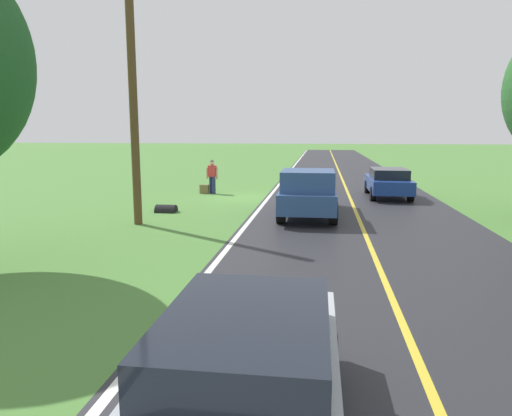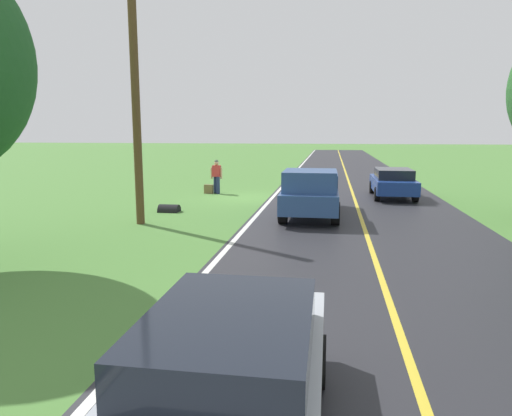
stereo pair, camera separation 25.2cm
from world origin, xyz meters
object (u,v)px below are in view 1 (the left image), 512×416
object	(u,v)px
sedan_near_oncoming	(388,182)
hitchhiker_walking	(212,175)
sedan_ahead_same_lane	(244,381)
utility_pole_roadside	(133,102)
pickup_truck_passing	(308,191)
suitcase_carried	(204,189)

from	to	relation	value
sedan_near_oncoming	hitchhiker_walking	bearing A→B (deg)	-0.66
sedan_ahead_same_lane	utility_pole_roadside	world-z (taller)	utility_pole_roadside
hitchhiker_walking	sedan_near_oncoming	distance (m)	8.79
sedan_near_oncoming	utility_pole_roadside	xyz separation A→B (m)	(9.49, 8.08, 3.39)
hitchhiker_walking	pickup_truck_passing	world-z (taller)	pickup_truck_passing
suitcase_carried	utility_pole_roadside	bearing A→B (deg)	0.65
utility_pole_roadside	pickup_truck_passing	bearing A→B (deg)	-158.63
utility_pole_roadside	suitcase_carried	bearing A→B (deg)	-92.01
pickup_truck_passing	sedan_near_oncoming	xyz separation A→B (m)	(-3.70, -5.82, -0.21)
sedan_ahead_same_lane	hitchhiker_walking	bearing A→B (deg)	-75.78
hitchhiker_walking	utility_pole_roadside	distance (m)	8.80
suitcase_carried	sedan_ahead_same_lane	bearing A→B (deg)	18.10
hitchhiker_walking	suitcase_carried	size ratio (longest dim) A/B	3.80
pickup_truck_passing	sedan_ahead_same_lane	bearing A→B (deg)	88.94
hitchhiker_walking	pickup_truck_passing	xyz separation A→B (m)	(-5.08, 5.92, -0.01)
suitcase_carried	utility_pole_roadside	world-z (taller)	utility_pole_roadside
pickup_truck_passing	utility_pole_roadside	size ratio (longest dim) A/B	0.65
hitchhiker_walking	sedan_ahead_same_lane	world-z (taller)	hitchhiker_walking
pickup_truck_passing	hitchhiker_walking	bearing A→B (deg)	-49.35
sedan_near_oncoming	sedan_ahead_same_lane	world-z (taller)	same
suitcase_carried	sedan_near_oncoming	bearing A→B (deg)	92.40
suitcase_carried	sedan_ahead_same_lane	xyz separation A→B (m)	(-5.26, 19.03, 0.53)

